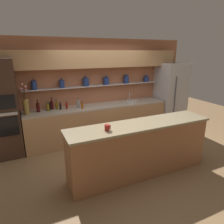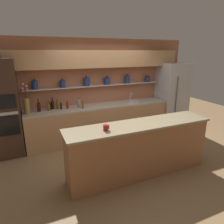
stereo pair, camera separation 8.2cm
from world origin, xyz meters
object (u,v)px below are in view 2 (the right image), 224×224
(bottle_wine_1, at_px, (39,107))
(coffee_mug, at_px, (106,128))
(oven_tower, at_px, (5,109))
(bottle_spirit_0, at_px, (79,104))
(flower_vase, at_px, (27,104))
(bottle_oil_7, at_px, (57,105))
(bottle_sauce_2, at_px, (83,105))
(bottle_wine_4, at_px, (53,105))
(bottle_sauce_8, at_px, (50,107))
(bottle_sauce_6, at_px, (67,106))
(bottle_sauce_5, at_px, (61,106))
(sink_fixture, at_px, (132,101))
(refrigerator, at_px, (172,96))
(bottle_oil_3, at_px, (49,107))

(bottle_wine_1, distance_m, coffee_mug, 2.15)
(oven_tower, distance_m, bottle_spirit_0, 1.65)
(flower_vase, bearing_deg, coffee_mug, -58.35)
(bottle_wine_1, xyz_separation_m, bottle_oil_7, (0.44, 0.10, -0.03))
(bottle_wine_1, xyz_separation_m, bottle_sauce_2, (1.01, -0.14, -0.04))
(bottle_wine_4, relative_size, bottle_sauce_8, 1.59)
(bottle_sauce_6, bearing_deg, bottle_sauce_8, 170.41)
(bottle_spirit_0, bearing_deg, bottle_sauce_6, 175.64)
(bottle_sauce_6, bearing_deg, bottle_sauce_5, 173.80)
(sink_fixture, bearing_deg, refrigerator, -2.07)
(bottle_sauce_6, bearing_deg, flower_vase, -176.34)
(bottle_oil_3, distance_m, bottle_sauce_8, 0.09)
(bottle_sauce_6, bearing_deg, coffee_mug, -82.84)
(oven_tower, relative_size, bottle_wine_1, 7.00)
(bottle_wine_1, bearing_deg, coffee_mug, -65.09)
(bottle_oil_7, distance_m, bottle_sauce_8, 0.18)
(refrigerator, relative_size, bottle_sauce_2, 11.01)
(oven_tower, bearing_deg, bottle_wine_1, 4.15)
(sink_fixture, bearing_deg, oven_tower, -179.79)
(sink_fixture, distance_m, bottle_oil_7, 2.03)
(oven_tower, height_order, bottle_oil_7, oven_tower)
(bottle_oil_3, bearing_deg, coffee_mug, -70.35)
(oven_tower, relative_size, coffee_mug, 20.44)
(bottle_wine_4, bearing_deg, flower_vase, -162.74)
(refrigerator, height_order, bottle_sauce_6, refrigerator)
(sink_fixture, distance_m, bottle_spirit_0, 1.52)
(bottle_sauce_2, distance_m, bottle_oil_3, 0.80)
(refrigerator, height_order, bottle_wine_4, refrigerator)
(bottle_oil_3, height_order, bottle_sauce_8, bottle_oil_3)
(oven_tower, relative_size, bottle_oil_3, 9.59)
(coffee_mug, bearing_deg, bottle_wine_4, 105.67)
(bottle_sauce_8, bearing_deg, bottle_sauce_6, -9.59)
(flower_vase, bearing_deg, bottle_wine_1, 14.98)
(oven_tower, relative_size, bottle_wine_4, 7.35)
(bottle_sauce_2, relative_size, bottle_oil_7, 0.81)
(sink_fixture, xyz_separation_m, bottle_wine_4, (-2.14, 0.15, 0.08))
(bottle_wine_1, height_order, bottle_sauce_5, bottle_wine_1)
(bottle_wine_1, relative_size, bottle_wine_4, 1.05)
(sink_fixture, xyz_separation_m, coffee_mug, (-1.56, -1.91, 0.13))
(bottle_oil_7, bearing_deg, bottle_sauce_2, -22.64)
(bottle_wine_1, bearing_deg, refrigerator, -1.32)
(bottle_sauce_2, distance_m, bottle_sauce_5, 0.52)
(bottle_oil_3, relative_size, bottle_wine_4, 0.77)
(bottle_sauce_8, height_order, coffee_mug, coffee_mug)
(bottle_sauce_2, height_order, bottle_oil_7, bottle_oil_7)
(sink_fixture, distance_m, bottle_sauce_2, 1.46)
(refrigerator, xyz_separation_m, bottle_sauce_8, (-3.54, 0.15, 0.02))
(refrigerator, distance_m, bottle_sauce_5, 3.29)
(bottle_wine_4, distance_m, bottle_sauce_5, 0.22)
(flower_vase, bearing_deg, bottle_wine_4, 17.26)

